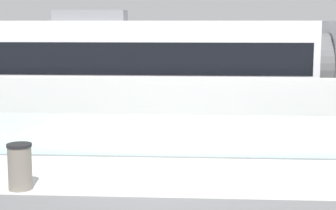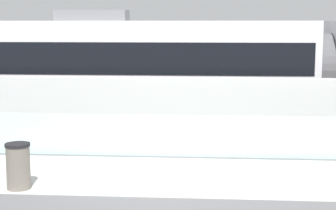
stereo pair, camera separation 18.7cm
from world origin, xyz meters
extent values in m
plane|color=slate|center=(0.00, 0.00, 0.00)|extent=(200.00, 200.00, 0.00)
cube|color=silver|center=(0.00, 0.00, 0.01)|extent=(32.00, 3.20, 0.01)
cube|color=silver|center=(0.00, 1.85, 0.53)|extent=(32.00, 0.05, 1.07)
cube|color=silver|center=(0.00, 3.65, 0.92)|extent=(32.00, 0.36, 1.85)
cube|color=#595654|center=(0.00, 6.13, 0.00)|extent=(32.00, 0.08, 0.01)
cube|color=#595654|center=(0.00, 7.57, 0.00)|extent=(32.00, 0.08, 0.01)
cube|color=silver|center=(-0.92, 6.85, 1.90)|extent=(11.00, 2.50, 3.10)
cube|color=black|center=(-0.92, 6.85, 2.25)|extent=(10.56, 2.54, 1.04)
cube|color=red|center=(-0.92, 6.85, 0.53)|extent=(10.78, 2.53, 0.28)
cube|color=slate|center=(-2.90, 6.85, 3.63)|extent=(2.40, 1.10, 0.36)
cube|color=#232326|center=(-4.44, 6.85, 0.36)|extent=(1.40, 1.88, 0.20)
cylinder|color=black|center=(-4.44, 6.13, 0.30)|extent=(0.60, 0.10, 0.60)
cylinder|color=black|center=(-4.44, 7.57, 0.30)|extent=(0.60, 0.10, 0.60)
cube|color=#232326|center=(2.60, 6.85, 0.36)|extent=(1.40, 1.88, 0.20)
cylinder|color=black|center=(2.60, 6.13, 0.30)|extent=(0.60, 0.10, 0.60)
cylinder|color=black|center=(2.60, 7.57, 0.30)|extent=(0.60, 0.10, 0.60)
cylinder|color=#59595B|center=(4.83, 6.85, 1.90)|extent=(0.60, 2.30, 2.30)
cylinder|color=slate|center=(-2.78, -1.25, 0.45)|extent=(0.48, 0.48, 0.90)
cylinder|color=black|center=(-2.78, -1.25, 0.93)|extent=(0.51, 0.51, 0.06)
camera|label=1|loc=(0.92, -12.08, 3.37)|focal=59.72mm
camera|label=2|loc=(1.10, -12.06, 3.37)|focal=59.72mm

